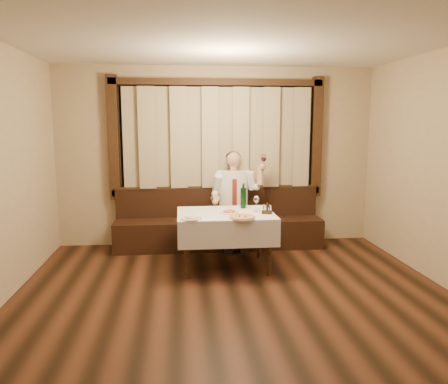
{
  "coord_description": "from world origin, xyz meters",
  "views": [
    {
      "loc": [
        -0.6,
        -3.93,
        1.93
      ],
      "look_at": [
        0.0,
        1.9,
        1.0
      ],
      "focal_mm": 35.0,
      "sensor_mm": 36.0,
      "label": 1
    }
  ],
  "objects": [
    {
      "name": "pasta_red",
      "position": [
        0.04,
        1.65,
        0.79
      ],
      "size": [
        0.26,
        0.26,
        0.09
      ],
      "rotation": [
        0.0,
        0.0,
        -0.25
      ],
      "color": "white",
      "rests_on": "dining_table"
    },
    {
      "name": "pizza",
      "position": [
        0.17,
        1.32,
        0.77
      ],
      "size": [
        0.34,
        0.34,
        0.04
      ],
      "rotation": [
        0.0,
        0.0,
        0.27
      ],
      "color": "white",
      "rests_on": "dining_table"
    },
    {
      "name": "seated_man",
      "position": [
        0.24,
        2.63,
        0.86
      ],
      "size": [
        0.84,
        0.63,
        1.5
      ],
      "color": "black",
      "rests_on": "ground"
    },
    {
      "name": "room",
      "position": [
        -0.0,
        0.97,
        1.5
      ],
      "size": [
        5.01,
        6.01,
        2.81
      ],
      "color": "black",
      "rests_on": "ground"
    },
    {
      "name": "pasta_cream",
      "position": [
        -0.46,
        1.33,
        0.79
      ],
      "size": [
        0.26,
        0.26,
        0.09
      ],
      "rotation": [
        0.0,
        0.0,
        0.16
      ],
      "color": "white",
      "rests_on": "dining_table"
    },
    {
      "name": "banquette",
      "position": [
        0.0,
        2.72,
        0.31
      ],
      "size": [
        3.2,
        0.61,
        0.94
      ],
      "color": "black",
      "rests_on": "ground"
    },
    {
      "name": "green_bottle",
      "position": [
        0.28,
        1.98,
        0.91
      ],
      "size": [
        0.08,
        0.08,
        0.35
      ],
      "rotation": [
        0.0,
        0.0,
        0.4
      ],
      "color": "#0E4315",
      "rests_on": "dining_table"
    },
    {
      "name": "table_wine_glass",
      "position": [
        0.42,
        1.74,
        0.91
      ],
      "size": [
        0.08,
        0.08,
        0.21
      ],
      "rotation": [
        0.0,
        0.0,
        -0.11
      ],
      "color": "white",
      "rests_on": "dining_table"
    },
    {
      "name": "dining_table",
      "position": [
        0.0,
        1.7,
        0.65
      ],
      "size": [
        1.27,
        0.97,
        0.76
      ],
      "color": "black",
      "rests_on": "ground"
    },
    {
      "name": "cruet_caddy",
      "position": [
        0.53,
        1.56,
        0.81
      ],
      "size": [
        0.14,
        0.11,
        0.14
      ],
      "rotation": [
        0.0,
        0.0,
        -0.37
      ],
      "color": "black",
      "rests_on": "dining_table"
    }
  ]
}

